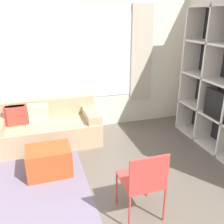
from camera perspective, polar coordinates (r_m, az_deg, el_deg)
The scene contains 5 objects.
wall_back at distance 4.81m, azimuth -11.64°, elevation 10.92°, with size 6.41×0.11×2.70m.
area_rug at distance 3.92m, azimuth -23.31°, elevation -14.53°, with size 2.22×2.39×0.01m, color slate.
couch_main at distance 4.65m, azimuth -14.82°, elevation -3.53°, with size 1.83×0.86×0.76m.
ottoman at distance 3.80m, azimuth -14.20°, elevation -10.83°, with size 0.63×0.45×0.42m.
folding_chair at distance 2.84m, azimuth 7.25°, elevation -15.00°, with size 0.44×0.46×0.86m.
Camera 1 is at (-0.47, -1.56, 2.19)m, focal length 40.00 mm.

